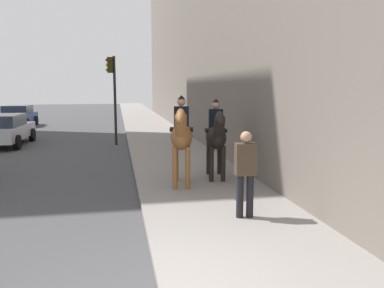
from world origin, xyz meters
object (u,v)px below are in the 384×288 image
(car_mid_lane, at_px, (17,116))
(traffic_light_near_curb, at_px, (113,86))
(mounted_horse_near, at_px, (181,135))
(pedestrian_greeting, at_px, (245,168))
(mounted_horse_far, at_px, (216,136))
(car_far_lane, at_px, (4,129))

(car_mid_lane, height_order, traffic_light_near_curb, traffic_light_near_curb)
(car_mid_lane, relative_size, traffic_light_near_curb, 0.96)
(mounted_horse_near, bearing_deg, pedestrian_greeting, 26.83)
(mounted_horse_far, xyz_separation_m, pedestrian_greeting, (-3.33, 0.27, -0.23))
(car_mid_lane, relative_size, car_far_lane, 0.87)
(mounted_horse_far, bearing_deg, car_mid_lane, -143.80)
(pedestrian_greeting, height_order, car_mid_lane, pedestrian_greeting)
(pedestrian_greeting, bearing_deg, traffic_light_near_curb, 17.62)
(mounted_horse_far, bearing_deg, pedestrian_greeting, 3.91)
(car_mid_lane, bearing_deg, mounted_horse_near, 26.63)
(mounted_horse_near, xyz_separation_m, pedestrian_greeting, (-2.73, -0.80, -0.33))
(car_mid_lane, xyz_separation_m, car_far_lane, (-9.21, -1.60, 0.01))
(pedestrian_greeting, bearing_deg, car_mid_lane, 27.97)
(mounted_horse_far, relative_size, traffic_light_near_curb, 0.55)
(mounted_horse_near, xyz_separation_m, traffic_light_near_curb, (8.49, 1.77, 1.27))
(mounted_horse_near, height_order, traffic_light_near_curb, traffic_light_near_curb)
(pedestrian_greeting, height_order, car_far_lane, pedestrian_greeting)
(pedestrian_greeting, xyz_separation_m, traffic_light_near_curb, (11.22, 2.57, 1.61))
(mounted_horse_near, relative_size, mounted_horse_far, 1.05)
(mounted_horse_near, height_order, mounted_horse_far, mounted_horse_near)
(mounted_horse_near, distance_m, pedestrian_greeting, 2.87)
(mounted_horse_near, bearing_deg, car_far_lane, -133.52)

